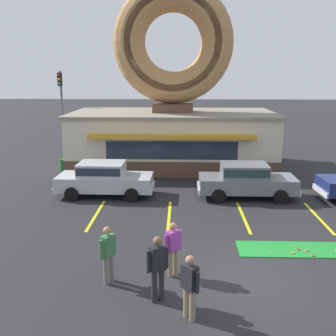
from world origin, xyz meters
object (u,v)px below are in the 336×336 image
at_px(car_silver, 104,178).
at_px(pedestrian_clipboard_woman, 173,247).
at_px(pedestrian_leather_jacket_man, 158,266).
at_px(golf_ball, 271,252).
at_px(pedestrian_hooded_kid, 108,252).
at_px(trash_bin, 65,167).
at_px(traffic_light_pole, 62,102).
at_px(pedestrian_blue_sweater_man, 190,285).
at_px(car_grey, 246,179).

relative_size(car_silver, pedestrian_clipboard_woman, 2.87).
xyz_separation_m(pedestrian_leather_jacket_man, pedestrian_clipboard_woman, (0.36, 1.32, -0.10)).
xyz_separation_m(golf_ball, pedestrian_leather_jacket_man, (-3.47, -2.82, 0.93)).
bearing_deg(pedestrian_clipboard_woman, pedestrian_hooded_kid, -165.67).
bearing_deg(golf_ball, trash_bin, 134.42).
xyz_separation_m(golf_ball, traffic_light_pole, (-11.33, 15.94, 3.66)).
height_order(pedestrian_blue_sweater_man, pedestrian_hooded_kid, pedestrian_hooded_kid).
bearing_deg(pedestrian_leather_jacket_man, golf_ball, 39.12).
relative_size(pedestrian_blue_sweater_man, trash_bin, 1.64).
height_order(pedestrian_hooded_kid, traffic_light_pole, traffic_light_pole).
xyz_separation_m(car_silver, pedestrian_clipboard_woman, (3.40, -7.47, 0.01)).
height_order(car_grey, trash_bin, car_grey).
xyz_separation_m(pedestrian_blue_sweater_man, trash_bin, (-6.78, 13.19, -0.38)).
distance_m(pedestrian_hooded_kid, traffic_light_pole, 19.23).
xyz_separation_m(golf_ball, pedestrian_blue_sweater_man, (-2.68, -3.53, 0.83)).
bearing_deg(trash_bin, golf_ball, -45.58).
bearing_deg(pedestrian_leather_jacket_man, traffic_light_pole, 112.74).
xyz_separation_m(golf_ball, car_grey, (0.12, 5.91, 0.82)).
relative_size(golf_ball, car_grey, 0.01).
relative_size(pedestrian_leather_jacket_man, trash_bin, 1.80).
xyz_separation_m(trash_bin, traffic_light_pole, (-1.87, 6.28, 3.21)).
relative_size(golf_ball, pedestrian_leather_jacket_man, 0.02).
distance_m(pedestrian_blue_sweater_man, pedestrian_hooded_kid, 2.70).
relative_size(pedestrian_clipboard_woman, traffic_light_pole, 0.28).
bearing_deg(pedestrian_hooded_kid, pedestrian_blue_sweater_man, -35.78).
xyz_separation_m(car_grey, pedestrian_clipboard_woman, (-3.23, -7.41, 0.01)).
distance_m(pedestrian_blue_sweater_man, pedestrian_leather_jacket_man, 1.06).
xyz_separation_m(car_grey, pedestrian_hooded_kid, (-4.99, -7.86, 0.04)).
distance_m(trash_bin, traffic_light_pole, 7.30).
bearing_deg(car_grey, traffic_light_pole, 138.77).
bearing_deg(trash_bin, car_grey, -21.36).
distance_m(car_silver, traffic_light_pole, 11.43).
xyz_separation_m(pedestrian_hooded_kid, pedestrian_clipboard_woman, (1.76, 0.45, -0.03)).
height_order(car_grey, pedestrian_leather_jacket_man, pedestrian_leather_jacket_man).
bearing_deg(pedestrian_blue_sweater_man, pedestrian_hooded_kid, 144.22).
xyz_separation_m(golf_ball, trash_bin, (-9.47, 9.66, 0.45)).
bearing_deg(car_silver, traffic_light_pole, 115.80).
height_order(pedestrian_blue_sweater_man, traffic_light_pole, traffic_light_pole).
bearing_deg(pedestrian_hooded_kid, pedestrian_leather_jacket_man, -31.65).
distance_m(pedestrian_blue_sweater_man, trash_bin, 14.83).
bearing_deg(trash_bin, traffic_light_pole, 106.53).
height_order(pedestrian_clipboard_woman, trash_bin, pedestrian_clipboard_woman).
height_order(golf_ball, pedestrian_clipboard_woman, pedestrian_clipboard_woman).
bearing_deg(car_grey, golf_ball, -91.12).
xyz_separation_m(pedestrian_blue_sweater_man, pedestrian_hooded_kid, (-2.19, 1.58, 0.02)).
xyz_separation_m(pedestrian_hooded_kid, traffic_light_pole, (-6.46, 17.89, 2.80)).
bearing_deg(pedestrian_clipboard_woman, golf_ball, 25.78).
height_order(golf_ball, pedestrian_hooded_kid, pedestrian_hooded_kid).
height_order(pedestrian_hooded_kid, pedestrian_clipboard_woman, pedestrian_hooded_kid).
relative_size(car_silver, pedestrian_hooded_kid, 2.80).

